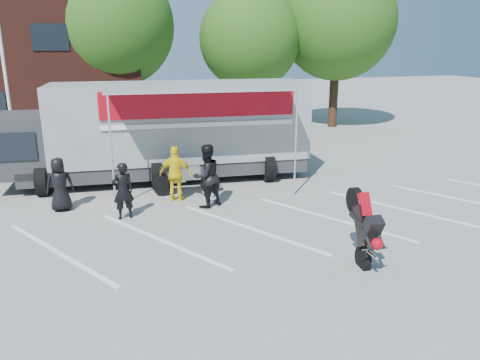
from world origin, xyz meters
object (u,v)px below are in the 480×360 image
parked_motorcycle (187,194)px  stunt_bike_rider (352,256)px  flagpole (7,34)px  tree_mid (250,39)px  transporter_truck (169,179)px  spectator_hivis (176,174)px  tree_right (338,22)px  tree_left (114,26)px  spectator_leather_b (123,191)px  spectator_leather_c (206,176)px  spectator_leather_a (60,184)px

parked_motorcycle → stunt_bike_rider: 6.36m
flagpole → tree_mid: (11.24, 5.00, -0.11)m
transporter_truck → spectator_hivis: (-0.19, -2.50, 0.87)m
flagpole → tree_right: bearing=15.5°
parked_motorcycle → tree_right: bearing=-42.4°
flagpole → tree_mid: 12.31m
tree_left → spectator_hivis: size_ratio=4.98×
tree_left → stunt_bike_rider: (3.86, -17.32, -5.57)m
spectator_leather_b → spectator_hivis: (1.67, 1.06, 0.06)m
spectator_leather_c → stunt_bike_rider: bearing=94.1°
spectator_leather_a → spectator_leather_c: 4.25m
spectator_leather_a → spectator_leather_c: spectator_leather_c is taller
flagpole → stunt_bike_rider: (8.10, -11.32, -5.05)m
tree_right → tree_mid: bearing=174.3°
parked_motorcycle → spectator_leather_c: spectator_leather_c is taller
spectator_leather_a → spectator_hivis: 3.37m
parked_motorcycle → spectator_leather_a: size_ratio=1.40×
transporter_truck → spectator_leather_b: transporter_truck is taller
flagpole → stunt_bike_rider: size_ratio=4.35×
parked_motorcycle → spectator_leather_a: spectator_leather_a is taller
transporter_truck → tree_right: bearing=41.6°
flagpole → spectator_leather_b: flagpole is taller
tree_right → flagpole: bearing=-164.5°
tree_right → spectator_leather_c: tree_right is taller
spectator_leather_b → flagpole: bearing=-74.7°
transporter_truck → tree_mid: bearing=60.2°
tree_left → spectator_leather_a: tree_left is taller
flagpole → tree_left: size_ratio=0.93×
tree_right → spectator_hivis: 16.25m
stunt_bike_rider → spectator_leather_b: spectator_leather_b is taller
tree_mid → tree_right: size_ratio=0.84×
stunt_bike_rider → spectator_leather_b: (-4.76, 4.14, 0.81)m
transporter_truck → spectator_leather_b: bearing=-112.4°
spectator_leather_b → spectator_leather_c: size_ratio=0.85×
tree_right → parked_motorcycle: size_ratio=4.11×
transporter_truck → stunt_bike_rider: 8.23m
transporter_truck → parked_motorcycle: 1.94m
spectator_leather_c → spectator_hivis: 1.11m
spectator_leather_b → spectator_leather_c: (2.43, 0.25, 0.14)m
stunt_bike_rider → tree_left: bearing=108.8°
tree_mid → stunt_bike_rider: 17.34m
tree_left → stunt_bike_rider: bearing=-77.5°
spectator_hivis → spectator_leather_a: bearing=19.7°
flagpole → spectator_leather_b: (3.34, -7.18, -4.25)m
tree_mid → parked_motorcycle: bearing=-118.8°
tree_mid → spectator_leather_c: bearing=-114.6°
tree_mid → tree_right: (5.00, -0.50, 0.93)m
parked_motorcycle → spectator_leather_c: bearing=-162.3°
tree_right → spectator_leather_b: size_ratio=5.65×
tree_left → stunt_bike_rider: 18.60m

